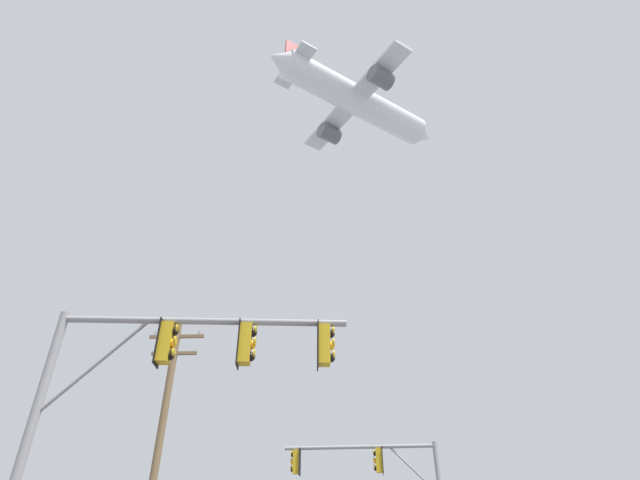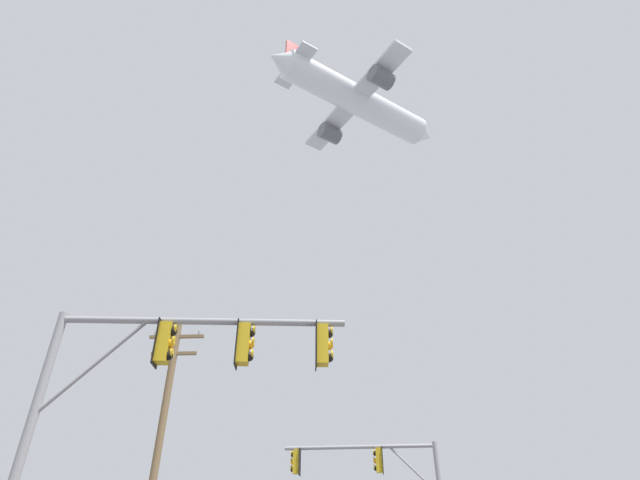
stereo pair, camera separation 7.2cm
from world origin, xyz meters
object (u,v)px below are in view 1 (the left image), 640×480
Objects in this scene: signal_pole_near at (166,377)px; airplane at (357,101)px; utility_pole at (159,443)px; signal_pole_far at (381,479)px.

airplane is (6.30, 29.72, 41.63)m from signal_pole_near.
airplane reaches higher than utility_pole.
signal_pole_near is at bearing -101.97° from airplane.
utility_pole is 0.47× the size of airplane.
airplane reaches higher than signal_pole_far.
signal_pole_far is at bearing 65.59° from signal_pole_near.
airplane is at bearing 66.96° from utility_pole.
signal_pole_near is at bearing -114.41° from signal_pole_far.
signal_pole_near is 51.53m from airplane.
utility_pole is at bearing -157.75° from signal_pole_far.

